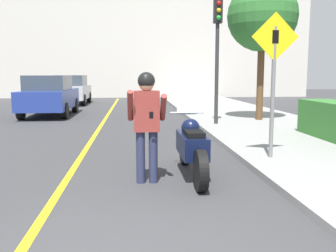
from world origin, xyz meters
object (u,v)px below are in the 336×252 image
Objects in this scene: traffic_light at (217,38)px; street_tree at (262,17)px; person_biker at (147,116)px; motorcycle at (192,146)px; parked_car_blue at (49,95)px; parked_car_silver at (72,89)px; crossing_sign at (274,72)px.

street_tree reaches higher than traffic_light.
street_tree is at bearing 28.47° from traffic_light.
traffic_light is 0.82× the size of street_tree.
person_biker is 0.44× the size of traffic_light.
motorcycle is 0.59× the size of traffic_light.
motorcycle is 0.56× the size of parked_car_blue.
motorcycle is 6.52m from traffic_light.
person_biker is at bearing -77.02° from parked_car_silver.
person_biker is 16.91m from parked_car_silver.
parked_car_silver is at bearing 130.85° from street_tree.
traffic_light is at bearing -32.91° from parked_car_blue.
person_biker is at bearing -70.05° from parked_car_blue.
parked_car_blue is (-6.18, 4.00, -2.01)m from traffic_light.
traffic_light is (0.04, 5.05, 1.09)m from crossing_sign.
crossing_sign is 16.59m from parked_car_silver.
parked_car_blue is at bearing 159.14° from street_tree.
parked_car_blue is at bearing 124.16° from crossing_sign.
crossing_sign is at bearing -55.84° from parked_car_blue.
traffic_light is 0.95× the size of parked_car_silver.
motorcycle is 16.76m from parked_car_silver.
parked_car_silver is (-0.10, 6.29, 0.00)m from parked_car_blue.
traffic_light is at bearing 89.56° from crossing_sign.
crossing_sign is 0.65× the size of parked_car_blue.
motorcycle is 1.35× the size of person_biker.
crossing_sign is 6.57m from street_tree.
parked_car_silver is at bearing 90.94° from parked_car_blue.
street_tree is 12.65m from parked_car_silver.
motorcycle is at bearing -117.24° from street_tree.
street_tree reaches higher than person_biker.
street_tree reaches higher than parked_car_blue.
motorcycle is 10.80m from parked_car_blue.
parked_car_blue and parked_car_silver have the same top height.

